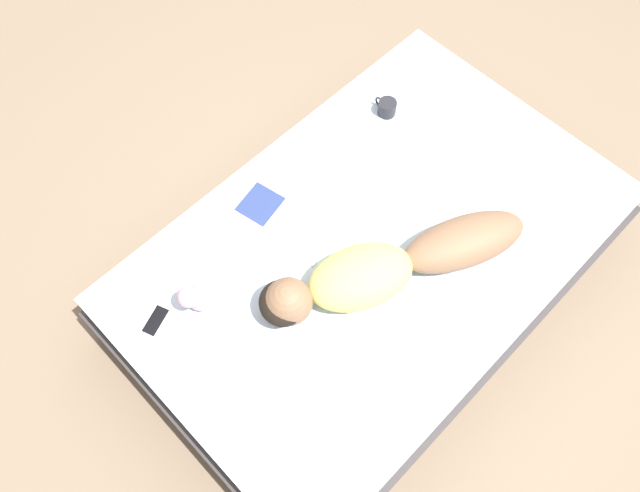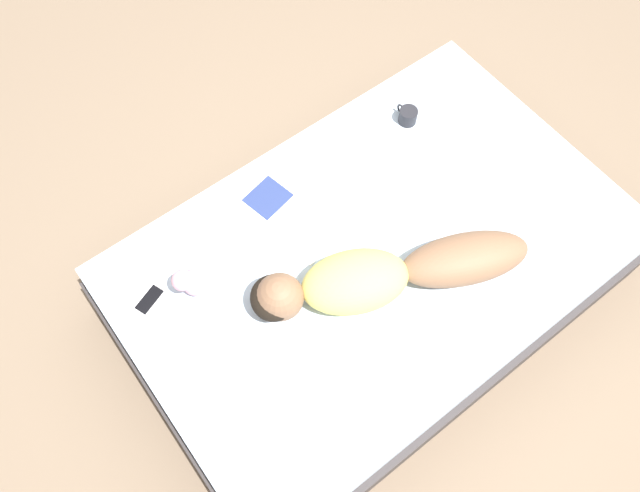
{
  "view_description": "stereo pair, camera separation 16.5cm",
  "coord_description": "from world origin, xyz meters",
  "px_view_note": "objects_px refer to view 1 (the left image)",
  "views": [
    {
      "loc": [
        -0.73,
        1.08,
        2.99
      ],
      "look_at": [
        0.14,
        0.21,
        0.54
      ],
      "focal_mm": 35.0,
      "sensor_mm": 36.0,
      "label": 1
    },
    {
      "loc": [
        -0.84,
        0.95,
        2.99
      ],
      "look_at": [
        0.14,
        0.21,
        0.54
      ],
      "focal_mm": 35.0,
      "sensor_mm": 36.0,
      "label": 2
    }
  ],
  "objects_px": {
    "person": "(385,268)",
    "open_magazine": "(282,217)",
    "cell_phone": "(156,321)",
    "coffee_mug": "(387,107)"
  },
  "relations": [
    {
      "from": "person",
      "to": "cell_phone",
      "type": "height_order",
      "value": "person"
    },
    {
      "from": "coffee_mug",
      "to": "cell_phone",
      "type": "xyz_separation_m",
      "value": [
        -0.07,
        1.51,
        -0.04
      ]
    },
    {
      "from": "person",
      "to": "coffee_mug",
      "type": "xyz_separation_m",
      "value": [
        0.61,
        -0.68,
        -0.05
      ]
    },
    {
      "from": "open_magazine",
      "to": "cell_phone",
      "type": "distance_m",
      "value": 0.72
    },
    {
      "from": "open_magazine",
      "to": "person",
      "type": "bearing_deg",
      "value": 179.73
    },
    {
      "from": "person",
      "to": "cell_phone",
      "type": "bearing_deg",
      "value": 81.13
    },
    {
      "from": "open_magazine",
      "to": "coffee_mug",
      "type": "distance_m",
      "value": 0.79
    },
    {
      "from": "person",
      "to": "open_magazine",
      "type": "relative_size",
      "value": 2.17
    },
    {
      "from": "person",
      "to": "open_magazine",
      "type": "height_order",
      "value": "person"
    },
    {
      "from": "open_magazine",
      "to": "cell_phone",
      "type": "xyz_separation_m",
      "value": [
        0.01,
        0.72,
        0.0
      ]
    }
  ]
}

